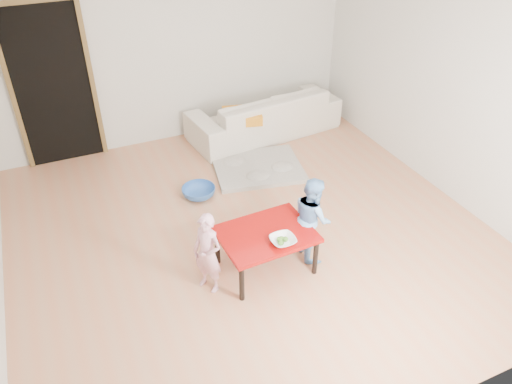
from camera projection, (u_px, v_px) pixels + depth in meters
floor at (249, 231)px, 5.52m from camera, size 5.00×5.00×0.01m
back_wall at (174, 48)px, 6.67m from camera, size 5.00×0.02×2.60m
right_wall at (450, 84)px, 5.63m from camera, size 0.02×5.00×2.60m
doorway at (53, 87)px, 6.27m from camera, size 1.02×0.08×2.11m
sofa at (264, 113)px, 7.27m from camera, size 2.29×1.11×0.64m
cushion at (242, 116)px, 6.81m from camera, size 0.60×0.56×0.13m
red_table at (266, 250)px, 4.91m from camera, size 0.92×0.71×0.45m
bowl at (283, 241)px, 4.64m from camera, size 0.24×0.24×0.06m
broccoli at (283, 241)px, 4.64m from camera, size 0.12×0.12×0.06m
child_pink at (208, 254)px, 4.58m from camera, size 0.33×0.37×0.84m
child_blue at (312, 218)px, 4.97m from camera, size 0.41×0.49×0.91m
basin at (199, 192)px, 6.04m from camera, size 0.41×0.41×0.13m
blanket at (258, 168)px, 6.58m from camera, size 1.28×1.14×0.06m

